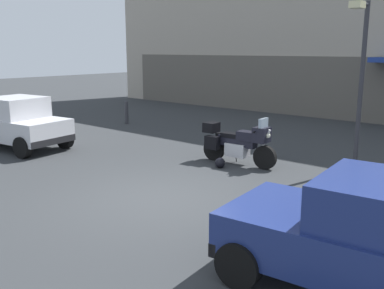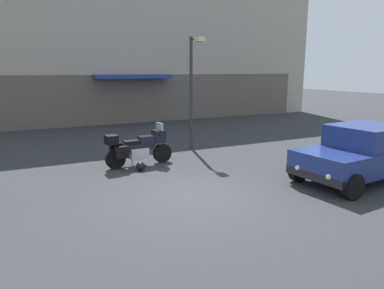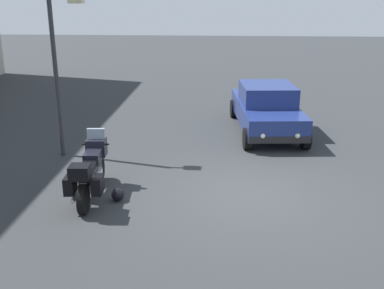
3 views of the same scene
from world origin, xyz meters
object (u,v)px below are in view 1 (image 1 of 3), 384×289
object	(u,v)px
helmet	(220,163)
bollard_curbside	(126,111)
streetlamp_curbside	(360,69)
car_hatchback_near	(15,123)
motorcycle	(237,142)

from	to	relation	value
helmet	bollard_curbside	xyz separation A→B (m)	(-7.32, 3.14, 0.38)
helmet	streetlamp_curbside	xyz separation A→B (m)	(2.82, 2.02, 2.50)
helmet	bollard_curbside	distance (m)	7.97
streetlamp_curbside	car_hatchback_near	bearing A→B (deg)	-155.32
motorcycle	streetlamp_curbside	size ratio (longest dim) A/B	0.53
motorcycle	bollard_curbside	size ratio (longest dim) A/B	2.29
helmet	streetlamp_curbside	size ratio (longest dim) A/B	0.07
helmet	motorcycle	bearing A→B (deg)	77.75
car_hatchback_near	motorcycle	bearing A→B (deg)	-163.47
motorcycle	helmet	bearing A→B (deg)	-105.78
car_hatchback_near	bollard_curbside	size ratio (longest dim) A/B	4.06
motorcycle	helmet	xyz separation A→B (m)	(-0.13, -0.61, -0.48)
car_hatchback_near	streetlamp_curbside	distance (m)	10.44
car_hatchback_near	helmet	bearing A→B (deg)	-167.66
motorcycle	bollard_curbside	world-z (taller)	motorcycle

